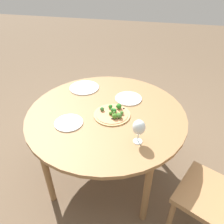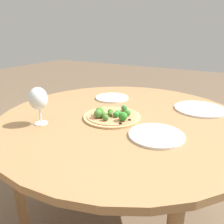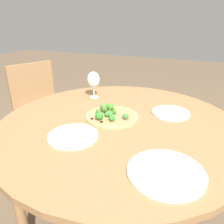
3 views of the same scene
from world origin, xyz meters
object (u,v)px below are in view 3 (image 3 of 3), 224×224
(chair, at_px, (42,110))
(plate_side, at_px, (171,113))
(pizza, at_px, (111,115))
(plate_far, at_px, (73,136))
(wine_glass, at_px, (93,80))
(plate_near, at_px, (166,172))

(chair, distance_m, plate_side, 1.13)
(chair, bearing_deg, pizza, -90.04)
(chair, xyz_separation_m, plate_side, (-1.08, 0.22, 0.24))
(pizza, xyz_separation_m, plate_far, (0.08, 0.25, -0.01))
(pizza, distance_m, plate_far, 0.27)
(pizza, xyz_separation_m, plate_side, (-0.29, -0.17, -0.01))
(chair, height_order, plate_far, chair)
(wine_glass, height_order, plate_side, wine_glass)
(chair, relative_size, plate_far, 3.76)
(chair, xyz_separation_m, pizza, (-0.79, 0.38, 0.25))
(pizza, bearing_deg, wine_glass, -48.44)
(chair, height_order, plate_side, chair)
(wine_glass, xyz_separation_m, plate_near, (-0.57, 0.60, -0.11))
(wine_glass, relative_size, plate_near, 0.64)
(chair, bearing_deg, plate_side, -75.49)
(plate_near, xyz_separation_m, plate_side, (0.06, -0.52, 0.00))
(wine_glass, distance_m, plate_far, 0.53)
(plate_side, bearing_deg, chair, -11.28)
(plate_far, bearing_deg, wine_glass, -74.23)
(wine_glass, height_order, plate_far, wine_glass)
(wine_glass, distance_m, plate_near, 0.83)
(plate_near, bearing_deg, wine_glass, -46.61)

